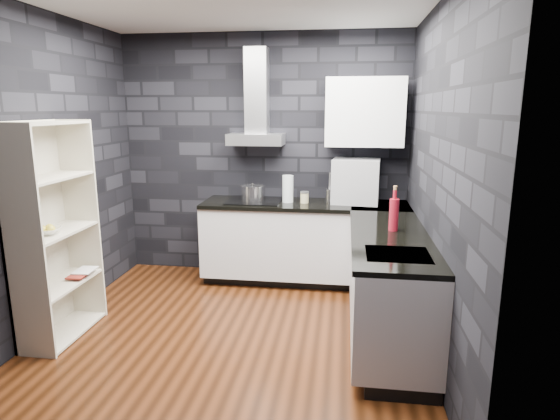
% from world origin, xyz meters
% --- Properties ---
extents(ground, '(3.20, 3.20, 0.00)m').
position_xyz_m(ground, '(0.00, 0.00, 0.00)').
color(ground, '#45200D').
extents(wall_back, '(3.20, 0.05, 2.70)m').
position_xyz_m(wall_back, '(0.00, 1.62, 1.35)').
color(wall_back, black).
rests_on(wall_back, ground).
extents(wall_front, '(3.20, 0.05, 2.70)m').
position_xyz_m(wall_front, '(0.00, -1.62, 1.35)').
color(wall_front, black).
rests_on(wall_front, ground).
extents(wall_left, '(0.05, 3.20, 2.70)m').
position_xyz_m(wall_left, '(-1.62, 0.00, 1.35)').
color(wall_left, black).
rests_on(wall_left, ground).
extents(wall_right, '(0.05, 3.20, 2.70)m').
position_xyz_m(wall_right, '(1.62, 0.00, 1.35)').
color(wall_right, black).
rests_on(wall_right, ground).
extents(toekick_back, '(2.18, 0.50, 0.10)m').
position_xyz_m(toekick_back, '(0.50, 1.34, 0.05)').
color(toekick_back, black).
rests_on(toekick_back, ground).
extents(toekick_right, '(0.50, 1.78, 0.10)m').
position_xyz_m(toekick_right, '(1.34, 0.10, 0.05)').
color(toekick_right, black).
rests_on(toekick_right, ground).
extents(counter_back_cab, '(2.20, 0.60, 0.76)m').
position_xyz_m(counter_back_cab, '(0.50, 1.30, 0.48)').
color(counter_back_cab, silver).
rests_on(counter_back_cab, ground).
extents(counter_right_cab, '(0.60, 1.80, 0.76)m').
position_xyz_m(counter_right_cab, '(1.30, 0.10, 0.48)').
color(counter_right_cab, silver).
rests_on(counter_right_cab, ground).
extents(counter_back_top, '(2.20, 0.62, 0.04)m').
position_xyz_m(counter_back_top, '(0.50, 1.29, 0.88)').
color(counter_back_top, black).
rests_on(counter_back_top, counter_back_cab).
extents(counter_right_top, '(0.62, 1.80, 0.04)m').
position_xyz_m(counter_right_top, '(1.29, 0.10, 0.88)').
color(counter_right_top, black).
rests_on(counter_right_top, counter_right_cab).
extents(counter_corner_top, '(0.62, 0.62, 0.04)m').
position_xyz_m(counter_corner_top, '(1.30, 1.30, 0.88)').
color(counter_corner_top, black).
rests_on(counter_corner_top, counter_right_cab).
extents(hood_body, '(0.60, 0.34, 0.12)m').
position_xyz_m(hood_body, '(-0.05, 1.43, 1.56)').
color(hood_body, silver).
rests_on(hood_body, wall_back).
extents(hood_chimney, '(0.24, 0.20, 0.90)m').
position_xyz_m(hood_chimney, '(-0.05, 1.50, 2.07)').
color(hood_chimney, silver).
rests_on(hood_chimney, hood_body).
extents(upper_cabinet, '(0.80, 0.35, 0.70)m').
position_xyz_m(upper_cabinet, '(1.10, 1.43, 1.85)').
color(upper_cabinet, white).
rests_on(upper_cabinet, wall_back).
extents(cooktop, '(0.58, 0.50, 0.01)m').
position_xyz_m(cooktop, '(-0.05, 1.30, 0.91)').
color(cooktop, black).
rests_on(cooktop, counter_back_top).
extents(sink_rim, '(0.44, 0.40, 0.01)m').
position_xyz_m(sink_rim, '(1.30, -0.40, 0.89)').
color(sink_rim, silver).
rests_on(sink_rim, counter_right_top).
extents(pot, '(0.32, 0.32, 0.14)m').
position_xyz_m(pot, '(-0.07, 1.32, 0.98)').
color(pot, silver).
rests_on(pot, cooktop).
extents(glass_vase, '(0.13, 0.13, 0.29)m').
position_xyz_m(glass_vase, '(0.32, 1.31, 1.04)').
color(glass_vase, white).
rests_on(glass_vase, counter_back_top).
extents(storage_jar, '(0.09, 0.09, 0.11)m').
position_xyz_m(storage_jar, '(0.50, 1.29, 0.95)').
color(storage_jar, '#C5B985').
rests_on(storage_jar, counter_back_top).
extents(utensil_crock, '(0.13, 0.13, 0.14)m').
position_xyz_m(utensil_crock, '(0.77, 1.37, 0.97)').
color(utensil_crock, silver).
rests_on(utensil_crock, counter_back_top).
extents(appliance_garage, '(0.52, 0.42, 0.48)m').
position_xyz_m(appliance_garage, '(1.03, 1.38, 1.12)').
color(appliance_garage, '#A3A5AA').
rests_on(appliance_garage, counter_back_top).
extents(red_bottle, '(0.09, 0.09, 0.27)m').
position_xyz_m(red_bottle, '(1.33, 0.25, 1.03)').
color(red_bottle, maroon).
rests_on(red_bottle, counter_right_top).
extents(bookshelf, '(0.58, 0.87, 1.80)m').
position_xyz_m(bookshelf, '(-1.42, -0.20, 0.90)').
color(bookshelf, beige).
rests_on(bookshelf, ground).
extents(fruit_bowl, '(0.25, 0.25, 0.05)m').
position_xyz_m(fruit_bowl, '(-1.42, -0.29, 0.94)').
color(fruit_bowl, silver).
rests_on(fruit_bowl, bookshelf).
extents(book_red, '(0.15, 0.02, 0.20)m').
position_xyz_m(book_red, '(-1.41, -0.06, 0.57)').
color(book_red, maroon).
rests_on(book_red, bookshelf).
extents(book_second, '(0.16, 0.03, 0.21)m').
position_xyz_m(book_second, '(-1.40, 0.01, 0.59)').
color(book_second, '#B2B2B2').
rests_on(book_second, bookshelf).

